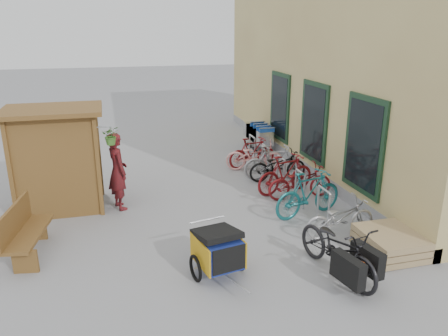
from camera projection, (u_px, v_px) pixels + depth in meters
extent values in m
plane|color=gray|center=(219.00, 238.00, 8.92)|extent=(80.00, 80.00, 0.00)
cube|color=#CCBA75|center=(385.00, 47.00, 13.55)|extent=(6.00, 13.00, 7.00)
cube|color=gray|center=(293.00, 157.00, 13.88)|extent=(0.18, 13.00, 0.30)
cube|color=#16321E|center=(364.00, 145.00, 9.73)|extent=(0.06, 1.50, 2.20)
cube|color=black|center=(363.00, 145.00, 9.72)|extent=(0.02, 1.25, 1.95)
cube|color=#16321E|center=(314.00, 122.00, 12.02)|extent=(0.06, 1.50, 2.20)
cube|color=black|center=(313.00, 122.00, 12.02)|extent=(0.02, 1.25, 1.95)
cube|color=#16321E|center=(280.00, 107.00, 14.32)|extent=(0.06, 1.50, 2.20)
cube|color=black|center=(279.00, 107.00, 14.31)|extent=(0.02, 1.25, 1.95)
cube|color=brown|center=(10.00, 174.00, 9.25)|extent=(0.09, 0.09, 2.30)
cube|color=brown|center=(98.00, 167.00, 9.69)|extent=(0.09, 0.09, 2.30)
cube|color=brown|center=(21.00, 157.00, 10.44)|extent=(0.09, 0.09, 2.30)
cube|color=brown|center=(99.00, 151.00, 10.88)|extent=(0.09, 0.09, 2.30)
cube|color=brown|center=(17.00, 165.00, 9.85)|extent=(0.05, 1.30, 2.30)
cube|color=brown|center=(56.00, 170.00, 9.50)|extent=(1.80, 0.05, 2.30)
cube|color=brown|center=(60.00, 154.00, 10.63)|extent=(1.80, 0.05, 2.30)
cube|color=brown|center=(52.00, 110.00, 9.69)|extent=(2.15, 1.65, 0.10)
cube|color=brown|center=(50.00, 173.00, 10.09)|extent=(1.30, 1.15, 0.04)
cube|color=brown|center=(47.00, 148.00, 9.91)|extent=(1.30, 1.15, 0.04)
cylinder|color=#A5A8AD|center=(103.00, 127.00, 9.45)|extent=(0.36, 0.02, 0.02)
imported|color=#3E7127|center=(111.00, 135.00, 9.55)|extent=(0.38, 0.33, 0.42)
cylinder|color=#A5A8AD|center=(329.00, 213.00, 9.12)|extent=(0.05, 0.05, 0.84)
cylinder|color=#A5A8AD|center=(318.00, 204.00, 9.58)|extent=(0.05, 0.05, 0.84)
cylinder|color=#A5A8AD|center=(324.00, 190.00, 9.22)|extent=(0.05, 0.50, 0.05)
cylinder|color=#A5A8AD|center=(304.00, 192.00, 10.22)|extent=(0.05, 0.05, 0.84)
cylinder|color=#A5A8AD|center=(295.00, 185.00, 10.68)|extent=(0.05, 0.05, 0.84)
cylinder|color=#A5A8AD|center=(301.00, 172.00, 10.32)|extent=(0.05, 0.50, 0.05)
cylinder|color=#A5A8AD|center=(284.00, 176.00, 11.32)|extent=(0.05, 0.05, 0.84)
cylinder|color=#A5A8AD|center=(277.00, 170.00, 11.78)|extent=(0.05, 0.05, 0.84)
cylinder|color=#A5A8AD|center=(281.00, 158.00, 11.42)|extent=(0.05, 0.50, 0.05)
cylinder|color=#A5A8AD|center=(268.00, 163.00, 12.42)|extent=(0.05, 0.05, 0.84)
cylinder|color=#A5A8AD|center=(262.00, 158.00, 12.88)|extent=(0.05, 0.05, 0.84)
cylinder|color=#A5A8AD|center=(266.00, 146.00, 12.52)|extent=(0.05, 0.50, 0.05)
cylinder|color=#A5A8AD|center=(255.00, 152.00, 13.53)|extent=(0.05, 0.05, 0.84)
cylinder|color=#A5A8AD|center=(250.00, 147.00, 13.98)|extent=(0.05, 0.05, 0.84)
cylinder|color=#A5A8AD|center=(252.00, 136.00, 13.62)|extent=(0.05, 0.50, 0.05)
cube|color=tan|center=(389.00, 249.00, 8.35)|extent=(1.00, 1.20, 0.12)
cube|color=tan|center=(390.00, 243.00, 8.30)|extent=(1.00, 1.20, 0.12)
cube|color=tan|center=(391.00, 236.00, 8.26)|extent=(1.00, 1.20, 0.12)
cube|color=brown|center=(29.00, 233.00, 8.14)|extent=(0.74, 1.67, 0.06)
cube|color=brown|center=(14.00, 220.00, 8.00)|extent=(0.31, 1.60, 0.54)
cube|color=brown|center=(25.00, 262.00, 7.62)|extent=(0.43, 0.13, 0.43)
cube|color=brown|center=(36.00, 230.00, 8.81)|extent=(0.43, 0.13, 0.43)
cube|color=silver|center=(263.00, 137.00, 14.77)|extent=(0.51, 0.79, 0.48)
cube|color=blue|center=(267.00, 130.00, 14.31)|extent=(0.51, 0.04, 0.17)
cylinder|color=silver|center=(267.00, 128.00, 14.26)|extent=(0.54, 0.03, 0.03)
cylinder|color=black|center=(260.00, 154.00, 14.58)|extent=(0.04, 0.11, 0.11)
cube|color=silver|center=(259.00, 134.00, 15.07)|extent=(0.51, 0.79, 0.48)
cube|color=blue|center=(264.00, 128.00, 14.60)|extent=(0.51, 0.04, 0.17)
cylinder|color=silver|center=(264.00, 126.00, 14.56)|extent=(0.54, 0.03, 0.03)
cylinder|color=black|center=(257.00, 151.00, 14.88)|extent=(0.04, 0.11, 0.11)
cube|color=silver|center=(256.00, 132.00, 15.37)|extent=(0.51, 0.79, 0.48)
cube|color=blue|center=(260.00, 126.00, 14.90)|extent=(0.51, 0.04, 0.17)
cylinder|color=silver|center=(261.00, 124.00, 14.86)|extent=(0.54, 0.03, 0.03)
cylinder|color=black|center=(254.00, 149.00, 15.18)|extent=(0.04, 0.11, 0.11)
cube|color=silver|center=(253.00, 130.00, 15.67)|extent=(0.51, 0.79, 0.48)
cube|color=blue|center=(257.00, 124.00, 15.20)|extent=(0.51, 0.04, 0.17)
cylinder|color=silver|center=(258.00, 122.00, 15.15)|extent=(0.54, 0.03, 0.03)
cylinder|color=black|center=(251.00, 146.00, 15.48)|extent=(0.04, 0.11, 0.11)
cube|color=navy|center=(218.00, 250.00, 7.50)|extent=(0.77, 0.93, 0.48)
cube|color=#C38F16|center=(200.00, 254.00, 7.36)|extent=(0.19, 0.82, 0.48)
cube|color=#C38F16|center=(235.00, 246.00, 7.64)|extent=(0.19, 0.82, 0.48)
cube|color=black|center=(229.00, 260.00, 7.12)|extent=(0.58, 0.14, 0.44)
cube|color=black|center=(217.00, 233.00, 7.45)|extent=(0.82, 0.91, 0.24)
torus|color=black|center=(195.00, 268.00, 7.40)|extent=(0.15, 0.48, 0.48)
torus|color=black|center=(239.00, 257.00, 7.75)|extent=(0.15, 0.48, 0.48)
cylinder|color=#B7B7BC|center=(237.00, 283.00, 6.98)|extent=(0.16, 0.70, 0.03)
cylinder|color=#B7B7BC|center=(207.00, 220.00, 7.77)|extent=(0.66, 0.16, 0.03)
imported|color=black|center=(338.00, 248.00, 7.49)|extent=(1.05, 2.04, 1.02)
cube|color=black|center=(348.00, 270.00, 6.93)|extent=(0.30, 0.67, 0.45)
cube|color=black|center=(367.00, 260.00, 7.23)|extent=(0.30, 0.67, 0.45)
cube|color=#E34C15|center=(358.00, 262.00, 7.07)|extent=(0.15, 0.20, 0.12)
imported|color=maroon|center=(118.00, 171.00, 10.14)|extent=(0.62, 0.77, 1.83)
imported|color=#9B9BA0|center=(340.00, 218.00, 8.89)|extent=(1.60, 0.64, 0.82)
imported|color=#1D6E74|center=(309.00, 194.00, 9.82)|extent=(1.86, 0.91, 1.08)
imported|color=maroon|center=(300.00, 182.00, 10.85)|extent=(1.68, 0.59, 0.88)
imported|color=maroon|center=(286.00, 174.00, 11.20)|extent=(1.77, 0.90, 1.03)
imported|color=black|center=(278.00, 166.00, 12.12)|extent=(1.65, 0.58, 0.87)
imported|color=#9B9BA0|center=(274.00, 163.00, 12.15)|extent=(1.73, 0.70, 1.01)
imported|color=pink|center=(255.00, 156.00, 12.96)|extent=(1.82, 1.09, 0.90)
imported|color=maroon|center=(252.00, 152.00, 13.25)|extent=(1.61, 0.70, 0.94)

